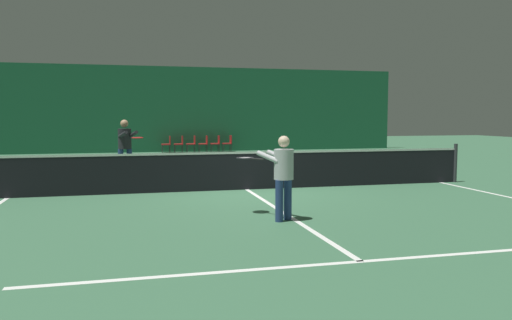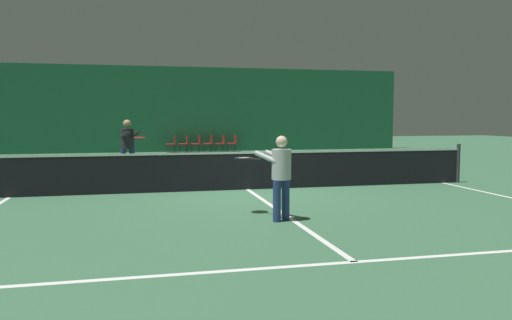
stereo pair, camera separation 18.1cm
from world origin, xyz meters
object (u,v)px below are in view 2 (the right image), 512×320
at_px(tennis_net, 248,169).
at_px(player_far, 128,144).
at_px(courtside_chair_0, 172,143).
at_px(courtside_chair_2, 197,143).
at_px(courtside_chair_1, 185,143).
at_px(courtside_chair_5, 233,142).
at_px(courtside_chair_4, 221,142).
at_px(player_near, 279,171).
at_px(courtside_chair_3, 209,142).

xyz_separation_m(tennis_net, player_far, (-2.96, 3.48, 0.49)).
relative_size(courtside_chair_0, courtside_chair_2, 1.00).
bearing_deg(courtside_chair_2, courtside_chair_0, -90.00).
relative_size(player_far, courtside_chair_1, 2.05).
bearing_deg(tennis_net, courtside_chair_5, 81.07).
bearing_deg(courtside_chair_4, player_far, -24.01).
xyz_separation_m(tennis_net, courtside_chair_4, (1.49, 13.46, -0.03)).
height_order(tennis_net, player_near, player_near).
distance_m(courtside_chair_1, courtside_chair_2, 0.63).
bearing_deg(courtside_chair_2, player_far, -17.74).
relative_size(player_near, courtside_chair_3, 1.77).
bearing_deg(courtside_chair_2, tennis_net, -1.00).
height_order(courtside_chair_0, courtside_chair_1, same).
height_order(courtside_chair_2, courtside_chair_5, same).
bearing_deg(courtside_chair_1, courtside_chair_3, 90.00).
bearing_deg(courtside_chair_2, courtside_chair_1, -90.00).
relative_size(player_far, courtside_chair_5, 2.05).
relative_size(player_far, courtside_chair_3, 2.05).
bearing_deg(courtside_chair_2, player_near, -1.57).
distance_m(tennis_net, courtside_chair_5, 13.63).
bearing_deg(courtside_chair_1, player_far, -14.42).
distance_m(courtside_chair_3, courtside_chair_5, 1.25).
relative_size(courtside_chair_0, courtside_chair_3, 1.00).
bearing_deg(courtside_chair_5, courtside_chair_4, -90.00).
bearing_deg(player_near, courtside_chair_0, -30.68).
xyz_separation_m(tennis_net, courtside_chair_0, (-1.02, 13.46, -0.03)).
xyz_separation_m(player_far, courtside_chair_3, (3.82, 9.98, -0.52)).
distance_m(player_near, player_far, 7.72).
height_order(courtside_chair_0, courtside_chair_3, same).
bearing_deg(courtside_chair_5, courtside_chair_3, -90.00).
distance_m(player_far, courtside_chair_0, 10.18).
distance_m(player_far, courtside_chair_1, 10.32).
xyz_separation_m(courtside_chair_0, courtside_chair_1, (0.63, 0.00, 0.00)).
relative_size(courtside_chair_4, courtside_chair_5, 1.00).
relative_size(tennis_net, courtside_chair_3, 14.29).
height_order(courtside_chair_4, courtside_chair_5, same).
relative_size(player_near, courtside_chair_1, 1.77).
height_order(player_far, courtside_chair_4, player_far).
bearing_deg(courtside_chair_0, courtside_chair_1, 90.00).
height_order(courtside_chair_1, courtside_chair_3, same).
relative_size(tennis_net, player_near, 8.06).
xyz_separation_m(courtside_chair_2, courtside_chair_5, (1.88, 0.00, 0.00)).
height_order(player_near, courtside_chair_4, player_near).
bearing_deg(player_far, courtside_chair_0, 147.68).
xyz_separation_m(courtside_chair_1, courtside_chair_3, (1.25, 0.00, 0.00)).
distance_m(player_near, courtside_chair_0, 17.23).
relative_size(player_near, courtside_chair_2, 1.77).
xyz_separation_m(courtside_chair_0, courtside_chair_3, (1.88, 0.00, 0.00)).
distance_m(courtside_chair_2, courtside_chair_5, 1.88).
bearing_deg(player_near, courtside_chair_2, -34.85).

